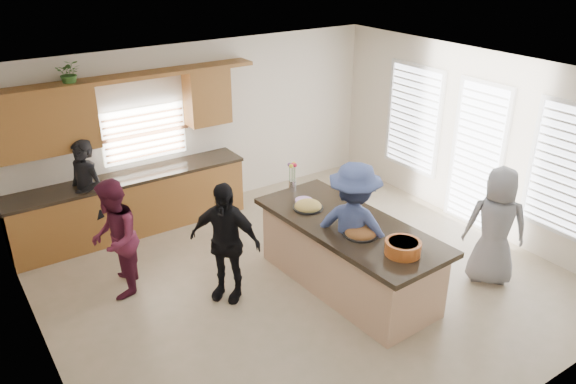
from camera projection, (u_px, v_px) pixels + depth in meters
floor at (305, 281)px, 7.70m from camera, size 6.50×6.50×0.00m
room_shell at (307, 151)px, 6.90m from camera, size 6.52×6.02×2.81m
back_cabinetry at (125, 178)px, 8.63m from camera, size 4.08×0.66×2.46m
right_wall_glazing at (480, 147)px, 8.67m from camera, size 0.06×4.00×2.25m
island at (348, 256)px, 7.42m from camera, size 1.29×2.76×0.95m
platter_front at (361, 233)px, 6.92m from camera, size 0.44×0.44×0.18m
platter_mid at (353, 212)px, 7.44m from camera, size 0.37×0.37×0.15m
platter_back at (308, 206)px, 7.59m from camera, size 0.41×0.41×0.17m
salad_bowl at (403, 247)px, 6.48m from camera, size 0.42×0.42×0.16m
clear_cup at (409, 242)px, 6.69m from camera, size 0.08×0.08×0.09m
plate_stack at (304, 201)px, 7.76m from camera, size 0.24×0.24×0.04m
flower_vase at (292, 176)px, 8.01m from camera, size 0.14×0.14×0.44m
potted_plant at (69, 73)px, 7.72m from camera, size 0.42×0.39×0.38m
woman_left_back at (87, 195)px, 8.25m from camera, size 0.63×0.73×1.69m
woman_left_mid at (115, 239)px, 7.14m from camera, size 0.86×0.95×1.59m
woman_left_front at (225, 242)px, 7.06m from camera, size 0.90×0.99×1.62m
woman_right_back at (353, 230)px, 7.12m from camera, size 1.22×1.36×1.82m
woman_right_front at (496, 226)px, 7.40m from camera, size 0.94×0.94×1.65m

